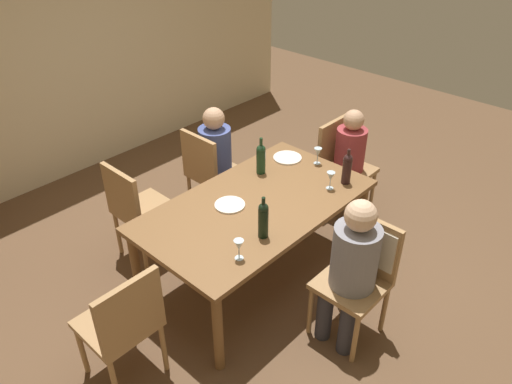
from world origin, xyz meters
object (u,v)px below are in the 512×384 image
at_px(chair_near, 363,262).
at_px(wine_glass_centre, 318,153).
at_px(chair_left_end, 124,322).
at_px(dinner_plate_host, 287,158).
at_px(wine_bottle_dark_red, 261,158).
at_px(person_man_bearded, 218,154).
at_px(wine_bottle_tall_green, 347,168).
at_px(dining_table, 256,211).
at_px(dinner_plate_guest_left, 230,205).
at_px(chair_far_left, 136,206).
at_px(wine_glass_near_left, 239,246).
at_px(person_man_guest, 352,156).
at_px(chair_right_end, 341,161).
at_px(chair_far_right, 209,169).
at_px(wine_bottle_short_olive, 263,219).
at_px(wine_glass_near_right, 331,177).
at_px(person_woman_host, 352,264).

xyz_separation_m(chair_near, wine_glass_centre, (0.69, 0.92, 0.25)).
bearing_deg(chair_left_end, wine_glass_centre, 3.05).
bearing_deg(dinner_plate_host, wine_bottle_dark_red, 178.55).
relative_size(person_man_bearded, wine_bottle_tall_green, 3.66).
xyz_separation_m(dining_table, dinner_plate_guest_left, (-0.16, 0.12, 0.08)).
bearing_deg(wine_glass_centre, chair_far_left, 146.36).
xyz_separation_m(wine_glass_near_left, wine_glass_centre, (1.36, 0.38, 0.00)).
relative_size(chair_near, wine_glass_near_left, 6.17).
bearing_deg(person_man_guest, person_man_bearded, -47.05).
height_order(chair_left_end, dinner_plate_host, chair_left_end).
bearing_deg(wine_glass_near_left, person_man_bearded, 51.78).
xyz_separation_m(wine_bottle_tall_green, wine_glass_centre, (0.10, 0.36, -0.03)).
height_order(chair_right_end, wine_bottle_tall_green, wine_bottle_tall_green).
bearing_deg(dinner_plate_host, dining_table, -158.90).
bearing_deg(dinner_plate_host, chair_near, -116.37).
relative_size(chair_far_right, person_man_guest, 0.85).
relative_size(chair_near, wine_glass_centre, 6.17).
height_order(chair_far_right, person_man_guest, person_man_guest).
distance_m(chair_near, chair_left_end, 1.64).
bearing_deg(dinner_plate_guest_left, chair_near, -74.32).
relative_size(chair_left_end, wine_bottle_short_olive, 2.85).
bearing_deg(person_man_guest, chair_right_end, -90.00).
bearing_deg(dining_table, chair_near, -82.15).
bearing_deg(wine_bottle_dark_red, wine_bottle_tall_green, -60.33).
bearing_deg(wine_glass_near_right, person_man_guest, 19.74).
bearing_deg(person_man_bearded, wine_glass_near_left, -38.22).
bearing_deg(chair_far_right, dinner_plate_host, 31.05).
distance_m(person_woman_host, person_man_guest, 1.59).
height_order(dining_table, wine_glass_near_right, wine_glass_near_right).
bearing_deg(wine_glass_centre, wine_bottle_dark_red, 150.37).
bearing_deg(person_woman_host, dining_table, -1.66).
xyz_separation_m(chair_right_end, wine_glass_near_left, (-1.85, -0.44, 0.31)).
relative_size(person_man_guest, wine_bottle_tall_green, 3.54).
xyz_separation_m(chair_left_end, dinner_plate_guest_left, (1.14, 0.21, 0.21)).
relative_size(dining_table, chair_far_right, 2.00).
bearing_deg(wine_glass_centre, chair_near, -126.65).
relative_size(chair_right_end, dinner_plate_host, 3.65).
relative_size(chair_left_end, chair_far_left, 1.00).
height_order(chair_near, dinner_plate_guest_left, chair_near).
relative_size(wine_bottle_dark_red, wine_bottle_short_olive, 1.00).
bearing_deg(person_man_bearded, chair_left_end, -60.45).
relative_size(dinner_plate_host, dinner_plate_guest_left, 1.08).
bearing_deg(person_man_guest, chair_far_left, -27.17).
bearing_deg(chair_right_end, wine_bottle_dark_red, -11.64).
xyz_separation_m(chair_near, chair_far_right, (0.20, 1.80, -0.06)).
relative_size(chair_far_left, dinner_plate_host, 3.65).
xyz_separation_m(chair_far_right, person_man_bearded, (0.11, 0.00, 0.12)).
distance_m(person_man_guest, wine_glass_near_right, 0.82).
xyz_separation_m(chair_far_right, wine_bottle_dark_red, (0.04, -0.62, 0.34)).
bearing_deg(wine_bottle_short_olive, wine_glass_near_left, -171.45).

